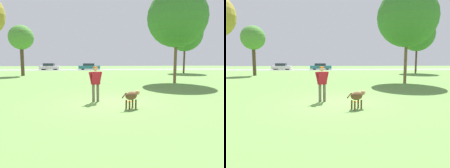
{
  "view_description": "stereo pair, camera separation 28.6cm",
  "coord_description": "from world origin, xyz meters",
  "views": [
    {
      "loc": [
        -0.8,
        -8.8,
        1.88
      ],
      "look_at": [
        0.07,
        -0.52,
        0.9
      ],
      "focal_mm": 32.0,
      "sensor_mm": 36.0,
      "label": 1
    },
    {
      "loc": [
        -0.52,
        -8.83,
        1.88
      ],
      "look_at": [
        0.07,
        -0.52,
        0.9
      ],
      "focal_mm": 32.0,
      "sensor_mm": 36.0,
      "label": 2
    }
  ],
  "objects": [
    {
      "name": "tree_far_right",
      "position": [
        13.25,
        20.25,
        5.75
      ],
      "size": [
        5.02,
        5.02,
        8.27
      ],
      "color": "#4C3826",
      "rests_on": "ground_plane"
    },
    {
      "name": "frisbee",
      "position": [
        0.92,
        0.09,
        0.01
      ],
      "size": [
        0.25,
        0.25,
        0.02
      ],
      "color": "orange",
      "rests_on": "ground_plane"
    },
    {
      "name": "tree_near_right",
      "position": [
        6.34,
        7.57,
        5.4
      ],
      "size": [
        4.88,
        4.88,
        7.85
      ],
      "color": "brown",
      "rests_on": "ground_plane"
    },
    {
      "name": "dog",
      "position": [
        0.78,
        -1.24,
        0.49
      ],
      "size": [
        0.85,
        0.61,
        0.7
      ],
      "rotation": [
        0.0,
        0.0,
        0.58
      ],
      "color": "brown",
      "rests_on": "ground_plane"
    },
    {
      "name": "person",
      "position": [
        -0.6,
        0.22,
        0.95
      ],
      "size": [
        0.64,
        0.32,
        1.61
      ],
      "rotation": [
        0.0,
        0.0,
        0.3
      ],
      "color": "#665B4C",
      "rests_on": "ground_plane"
    },
    {
      "name": "tree_far_left",
      "position": [
        -9.19,
        16.9,
        4.61
      ],
      "size": [
        2.93,
        2.93,
        6.14
      ],
      "color": "#4C3826",
      "rests_on": "ground_plane"
    },
    {
      "name": "parked_car_teal",
      "position": [
        -1.12,
        32.32,
        0.65
      ],
      "size": [
        4.37,
        1.77,
        1.3
      ],
      "rotation": [
        0.0,
        0.0,
        -0.02
      ],
      "color": "teal",
      "rests_on": "ground_plane"
    },
    {
      "name": "ground_plane",
      "position": [
        0.0,
        0.0,
        0.0
      ],
      "size": [
        120.0,
        120.0,
        0.0
      ],
      "primitive_type": "plane",
      "color": "#608C42"
    },
    {
      "name": "parked_car_white",
      "position": [
        -9.14,
        32.82,
        0.64
      ],
      "size": [
        3.95,
        1.96,
        1.32
      ],
      "rotation": [
        0.0,
        0.0,
        -0.04
      ],
      "color": "white",
      "rests_on": "ground_plane"
    },
    {
      "name": "far_road_strip",
      "position": [
        0.0,
        32.48,
        0.01
      ],
      "size": [
        120.0,
        6.0,
        0.01
      ],
      "color": "gray",
      "rests_on": "ground_plane"
    }
  ]
}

